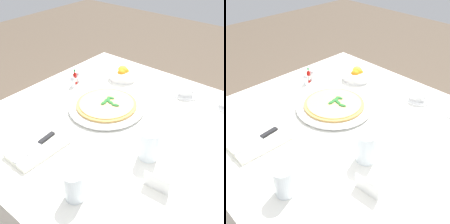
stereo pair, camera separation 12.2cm
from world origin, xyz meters
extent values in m
cube|color=white|center=(0.00, 0.00, 0.74)|extent=(1.10, 1.10, 0.02)
cube|color=white|center=(0.00, -0.55, 0.59)|extent=(1.10, 0.01, 0.28)
cube|color=white|center=(-0.55, 0.00, 0.59)|extent=(0.01, 1.10, 0.28)
cylinder|color=brown|center=(-0.46, -0.46, 0.36)|extent=(0.06, 0.06, 0.73)
cylinder|color=white|center=(-0.06, -0.11, 0.75)|extent=(0.21, 0.21, 0.01)
cylinder|color=white|center=(-0.06, -0.11, 0.76)|extent=(0.35, 0.35, 0.01)
cylinder|color=tan|center=(-0.06, -0.11, 0.77)|extent=(0.28, 0.28, 0.01)
cylinder|color=#EFD17A|center=(-0.06, -0.11, 0.78)|extent=(0.25, 0.25, 0.00)
ellipsoid|color=#2D7533|center=(-0.08, -0.12, 0.78)|extent=(0.04, 0.03, 0.01)
ellipsoid|color=#2D7533|center=(-0.07, -0.10, 0.78)|extent=(0.03, 0.04, 0.01)
ellipsoid|color=#2D7533|center=(-0.10, -0.12, 0.78)|extent=(0.03, 0.04, 0.01)
ellipsoid|color=#2D7533|center=(-0.06, -0.07, 0.78)|extent=(0.03, 0.04, 0.01)
ellipsoid|color=#2D7533|center=(-0.04, -0.12, 0.78)|extent=(0.04, 0.02, 0.01)
ellipsoid|color=#2D7533|center=(-0.07, -0.12, 0.78)|extent=(0.04, 0.03, 0.01)
cylinder|color=white|center=(-0.40, 0.11, 0.75)|extent=(0.13, 0.13, 0.01)
cylinder|color=white|center=(-0.40, 0.11, 0.78)|extent=(0.08, 0.08, 0.06)
torus|color=white|center=(-0.39, 0.16, 0.78)|extent=(0.01, 0.04, 0.03)
cylinder|color=black|center=(-0.40, 0.11, 0.80)|extent=(0.07, 0.07, 0.00)
cylinder|color=white|center=(0.38, 0.13, 0.80)|extent=(0.07, 0.07, 0.10)
cylinder|color=silver|center=(0.38, 0.13, 0.78)|extent=(0.06, 0.06, 0.07)
cylinder|color=white|center=(0.09, 0.21, 0.80)|extent=(0.07, 0.07, 0.12)
cylinder|color=silver|center=(0.09, 0.21, 0.78)|extent=(0.06, 0.06, 0.07)
cube|color=white|center=(0.32, -0.13, 0.76)|extent=(0.22, 0.13, 0.02)
cube|color=silver|center=(0.37, -0.12, 0.77)|extent=(0.12, 0.03, 0.01)
cube|color=black|center=(0.27, -0.14, 0.77)|extent=(0.08, 0.03, 0.01)
cylinder|color=white|center=(-0.34, -0.23, 0.77)|extent=(0.15, 0.15, 0.04)
sphere|color=orange|center=(-0.32, -0.23, 0.78)|extent=(0.05, 0.05, 0.05)
sphere|color=orange|center=(-0.34, -0.23, 0.78)|extent=(0.05, 0.05, 0.05)
sphere|color=yellow|center=(-0.36, -0.25, 0.78)|extent=(0.06, 0.06, 0.06)
cylinder|color=#B7140F|center=(-0.13, -0.39, 0.77)|extent=(0.02, 0.02, 0.05)
cylinder|color=white|center=(-0.13, -0.39, 0.77)|extent=(0.02, 0.02, 0.02)
cone|color=#B7140F|center=(-0.13, -0.39, 0.81)|extent=(0.02, 0.02, 0.02)
cylinder|color=#1E722D|center=(-0.13, -0.39, 0.82)|extent=(0.01, 0.01, 0.01)
cylinder|color=white|center=(-0.10, -0.38, 0.77)|extent=(0.03, 0.03, 0.04)
cylinder|color=white|center=(-0.10, -0.38, 0.76)|extent=(0.02, 0.02, 0.03)
sphere|color=silver|center=(-0.10, -0.38, 0.79)|extent=(0.02, 0.02, 0.02)
cylinder|color=white|center=(-0.16, -0.40, 0.77)|extent=(0.03, 0.03, 0.04)
cylinder|color=#38332D|center=(-0.16, -0.40, 0.76)|extent=(0.02, 0.02, 0.03)
sphere|color=silver|center=(-0.16, -0.40, 0.79)|extent=(0.02, 0.02, 0.02)
cube|color=white|center=(0.20, 0.31, 0.78)|extent=(0.01, 0.09, 0.06)
camera|label=1|loc=(0.75, 0.58, 1.46)|focal=44.78mm
camera|label=2|loc=(0.67, 0.67, 1.46)|focal=44.78mm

